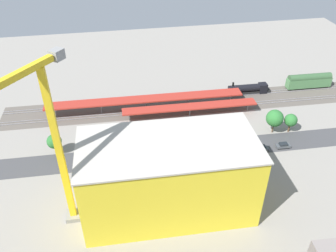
# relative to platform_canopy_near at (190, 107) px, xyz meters

# --- Properties ---
(ground_plane) EXTENTS (205.33, 205.33, 0.00)m
(ground_plane) POSITION_rel_platform_canopy_near_xyz_m (0.08, 13.51, -3.78)
(ground_plane) COLOR gray
(ground_plane) RESTS_ON ground
(rail_bed) EXTENTS (128.67, 18.13, 0.01)m
(rail_bed) POSITION_rel_platform_canopy_near_xyz_m (0.08, -7.98, -3.77)
(rail_bed) COLOR #5B544C
(rail_bed) RESTS_ON ground
(street_asphalt) EXTENTS (128.52, 12.22, 0.01)m
(street_asphalt) POSITION_rel_platform_canopy_near_xyz_m (0.08, 18.80, -3.77)
(street_asphalt) COLOR #424244
(street_asphalt) RESTS_ON ground
(track_rails) EXTENTS (128.30, 11.69, 0.12)m
(track_rails) POSITION_rel_platform_canopy_near_xyz_m (0.08, -7.98, -3.60)
(track_rails) COLOR #9E9EA8
(track_rails) RESTS_ON ground
(platform_canopy_near) EXTENTS (46.29, 5.42, 4.03)m
(platform_canopy_near) POSITION_rel_platform_canopy_near_xyz_m (0.00, 0.00, 0.00)
(platform_canopy_near) COLOR #A82D23
(platform_canopy_near) RESTS_ON ground
(platform_canopy_far) EXTENTS (69.04, 6.70, 4.58)m
(platform_canopy_far) POSITION_rel_platform_canopy_near_xyz_m (14.44, -6.79, 0.54)
(platform_canopy_far) COLOR #A82D23
(platform_canopy_far) RESTS_ON ground
(locomotive) EXTENTS (16.42, 3.21, 5.14)m
(locomotive) POSITION_rel_platform_canopy_near_xyz_m (-25.98, -11.44, -1.93)
(locomotive) COLOR black
(locomotive) RESTS_ON ground
(passenger_coach) EXTENTS (17.71, 3.49, 5.99)m
(passenger_coach) POSITION_rel_platform_canopy_near_xyz_m (-50.13, -11.44, -0.64)
(passenger_coach) COLOR black
(passenger_coach) RESTS_ON ground
(parked_car_0) EXTENTS (4.41, 1.99, 1.65)m
(parked_car_0) POSITION_rel_platform_canopy_near_xyz_m (-24.02, 22.16, -3.05)
(parked_car_0) COLOR black
(parked_car_0) RESTS_ON ground
(parked_car_1) EXTENTS (4.25, 2.09, 1.75)m
(parked_car_1) POSITION_rel_platform_canopy_near_xyz_m (-16.91, 22.38, -3.01)
(parked_car_1) COLOR black
(parked_car_1) RESTS_ON ground
(parked_car_2) EXTENTS (4.07, 1.84, 1.78)m
(parked_car_2) POSITION_rel_platform_canopy_near_xyz_m (-10.63, 22.55, -2.99)
(parked_car_2) COLOR black
(parked_car_2) RESTS_ON ground
(parked_car_3) EXTENTS (4.05, 1.85, 1.71)m
(parked_car_3) POSITION_rel_platform_canopy_near_xyz_m (-3.26, 22.16, -3.01)
(parked_car_3) COLOR black
(parked_car_3) RESTS_ON ground
(parked_car_4) EXTENTS (4.86, 1.93, 1.61)m
(parked_car_4) POSITION_rel_platform_canopy_near_xyz_m (4.01, 22.00, -3.06)
(parked_car_4) COLOR black
(parked_car_4) RESTS_ON ground
(parked_car_5) EXTENTS (4.40, 1.86, 1.72)m
(parked_car_5) POSITION_rel_platform_canopy_near_xyz_m (10.49, 22.20, -3.02)
(parked_car_5) COLOR black
(parked_car_5) RESTS_ON ground
(construction_building) EXTENTS (40.41, 20.07, 19.35)m
(construction_building) POSITION_rel_platform_canopy_near_xyz_m (14.52, 39.00, 5.90)
(construction_building) COLOR yellow
(construction_building) RESTS_ON ground
(construction_roof_slab) EXTENTS (41.02, 20.69, 0.40)m
(construction_roof_slab) POSITION_rel_platform_canopy_near_xyz_m (14.52, 39.00, 15.77)
(construction_roof_slab) COLOR #B7B2A8
(construction_roof_slab) RESTS_ON construction_building
(tower_crane) EXTENTS (19.55, 24.64, 41.47)m
(tower_crane) POSITION_rel_platform_canopy_near_xyz_m (39.27, 40.60, 21.08)
(tower_crane) COLOR gray
(tower_crane) RESTS_ON ground
(box_truck_0) EXTENTS (9.98, 2.59, 3.62)m
(box_truck_0) POSITION_rel_platform_canopy_near_xyz_m (-2.34, 24.02, -2.00)
(box_truck_0) COLOR black
(box_truck_0) RESTS_ON ground
(box_truck_1) EXTENTS (9.30, 3.41, 3.68)m
(box_truck_1) POSITION_rel_platform_canopy_near_xyz_m (12.26, 24.46, -1.98)
(box_truck_1) COLOR black
(box_truck_1) RESTS_ON ground
(street_tree_0) EXTENTS (4.11, 4.11, 6.51)m
(street_tree_0) POSITION_rel_platform_canopy_near_xyz_m (-29.47, 14.63, 0.64)
(street_tree_0) COLOR brown
(street_tree_0) RESTS_ON ground
(street_tree_1) EXTENTS (4.31, 4.31, 6.70)m
(street_tree_1) POSITION_rel_platform_canopy_near_xyz_m (43.70, 12.86, 0.74)
(street_tree_1) COLOR brown
(street_tree_1) RESTS_ON ground
(street_tree_2) EXTENTS (5.49, 5.49, 8.19)m
(street_tree_2) POSITION_rel_platform_canopy_near_xyz_m (-24.11, 14.04, 1.65)
(street_tree_2) COLOR brown
(street_tree_2) RESTS_ON ground
(traffic_light) EXTENTS (0.50, 0.36, 6.59)m
(traffic_light) POSITION_rel_platform_canopy_near_xyz_m (-1.96, 23.60, 0.60)
(traffic_light) COLOR #333333
(traffic_light) RESTS_ON ground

